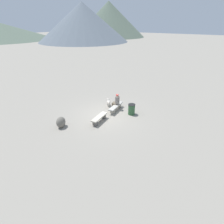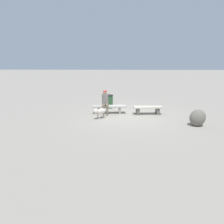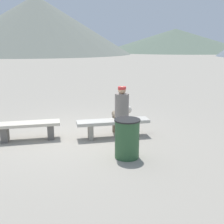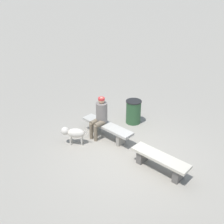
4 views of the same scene
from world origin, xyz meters
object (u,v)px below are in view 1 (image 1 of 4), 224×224
at_px(bench_left, 99,118).
at_px(dog, 108,102).
at_px(trash_bin, 132,109).
at_px(boulder, 61,122).
at_px(seated_person, 116,101).
at_px(bench_right, 116,107).

relative_size(bench_left, dog, 2.47).
distance_m(trash_bin, boulder, 5.18).
xyz_separation_m(seated_person, trash_bin, (-0.05, -1.40, -0.33)).
xyz_separation_m(bench_right, trash_bin, (0.16, -1.30, 0.07)).
height_order(dog, boulder, boulder).
relative_size(trash_bin, boulder, 1.11).
relative_size(dog, trash_bin, 0.78).
xyz_separation_m(bench_right, dog, (0.36, 0.99, 0.04)).
distance_m(bench_left, bench_right, 2.11).
relative_size(seated_person, trash_bin, 1.58).
height_order(bench_left, dog, dog).
xyz_separation_m(trash_bin, boulder, (-4.24, 2.97, -0.04)).
bearing_deg(boulder, dog, -8.64).
bearing_deg(bench_left, boulder, 132.75).
distance_m(seated_person, dog, 0.98).
height_order(seated_person, dog, seated_person).
bearing_deg(boulder, trash_bin, -35.00).
bearing_deg(boulder, bench_right, -22.19).
height_order(bench_right, dog, dog).
bearing_deg(dog, bench_right, -154.46).
relative_size(dog, boulder, 0.87).
distance_m(bench_right, seated_person, 0.47).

